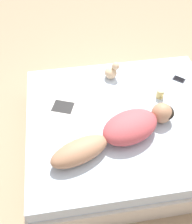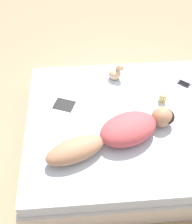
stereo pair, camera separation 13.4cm
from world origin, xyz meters
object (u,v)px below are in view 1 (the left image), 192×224
at_px(open_magazine, 66,99).
at_px(person, 122,131).
at_px(coffee_mug, 160,94).
at_px(cell_phone, 179,79).

bearing_deg(open_magazine, person, 60.04).
bearing_deg(coffee_mug, cell_phone, 127.48).
bearing_deg(person, coffee_mug, 111.45).
bearing_deg(coffee_mug, open_magazine, -97.09).
bearing_deg(coffee_mug, person, -48.66).
bearing_deg(person, open_magazine, -161.17).
bearing_deg(person, cell_phone, 110.07).
xyz_separation_m(open_magazine, coffee_mug, (0.12, 0.98, 0.05)).
bearing_deg(open_magazine, coffee_mug, 104.23).
xyz_separation_m(person, cell_phone, (-0.69, 0.83, -0.10)).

